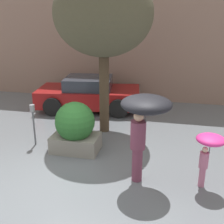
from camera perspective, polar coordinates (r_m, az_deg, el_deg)
ground_plane at (r=6.95m, az=-7.40°, el=-12.21°), size 40.00×40.00×0.00m
building_facade at (r=12.24m, az=2.54°, el=16.45°), size 18.00×0.30×6.00m
planter_box at (r=7.71m, az=-7.49°, el=-3.17°), size 1.29×1.08×1.41m
person_adult at (r=5.95m, az=6.56°, el=-0.43°), size 1.08×1.08×2.02m
person_child at (r=6.28m, az=19.08°, el=-6.61°), size 0.61×0.61×1.24m
parked_car_near at (r=11.13m, az=-4.71°, el=3.64°), size 4.15×2.40×1.29m
street_tree at (r=8.48m, az=-1.76°, el=19.15°), size 2.88×2.88×4.84m
parking_meter at (r=8.24m, az=-15.77°, el=-0.82°), size 0.14×0.14×1.22m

